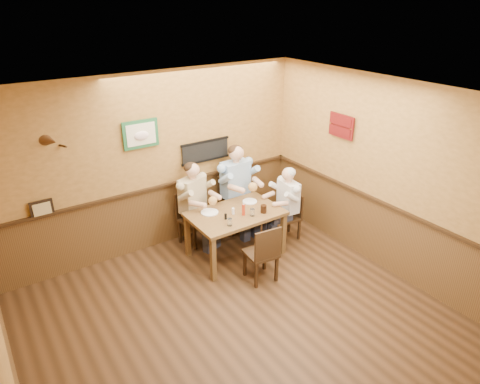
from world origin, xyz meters
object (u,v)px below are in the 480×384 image
(chair_right_end, at_px, (287,217))
(water_glass_left, at_px, (230,222))
(cola_tumbler, at_px, (264,209))
(diner_tan_shirt, at_px, (193,208))
(diner_white_elder, at_px, (288,207))
(diner_blue_polo, at_px, (235,193))
(chair_back_left, at_px, (194,218))
(pepper_shaker, at_px, (226,216))
(chair_back_right, at_px, (236,204))
(salt_shaker, at_px, (233,211))
(chair_near_side, at_px, (261,252))
(water_glass_mid, at_px, (252,212))
(dining_table, at_px, (235,218))
(hot_sauce_bottle, at_px, (244,209))

(chair_right_end, bearing_deg, water_glass_left, -73.78)
(cola_tumbler, bearing_deg, diner_tan_shirt, 127.04)
(diner_white_elder, bearing_deg, diner_blue_polo, -137.74)
(diner_tan_shirt, relative_size, cola_tumbler, 10.40)
(chair_back_left, height_order, diner_white_elder, diner_white_elder)
(pepper_shaker, bearing_deg, chair_back_right, 48.64)
(salt_shaker, bearing_deg, diner_tan_shirt, 112.43)
(chair_right_end, bearing_deg, chair_near_side, -51.47)
(diner_white_elder, relative_size, pepper_shaker, 12.47)
(cola_tumbler, bearing_deg, water_glass_left, -175.79)
(diner_tan_shirt, xyz_separation_m, pepper_shaker, (0.12, -0.80, 0.16))
(diner_blue_polo, xyz_separation_m, salt_shaker, (-0.52, -0.72, 0.11))
(water_glass_left, relative_size, pepper_shaker, 1.19)
(chair_back_right, distance_m, pepper_shaker, 1.10)
(diner_tan_shirt, bearing_deg, chair_right_end, -47.57)
(diner_tan_shirt, distance_m, diner_white_elder, 1.56)
(water_glass_mid, bearing_deg, pepper_shaker, 161.79)
(chair_back_left, relative_size, cola_tumbler, 7.28)
(dining_table, distance_m, chair_back_right, 0.85)
(chair_near_side, xyz_separation_m, cola_tumbler, (0.40, 0.49, 0.36))
(chair_right_end, bearing_deg, water_glass_mid, -72.37)
(diner_blue_polo, bearing_deg, hot_sauce_bottle, -118.70)
(chair_back_right, xyz_separation_m, pepper_shaker, (-0.70, -0.79, 0.31))
(chair_back_left, relative_size, diner_tan_shirt, 0.70)
(chair_near_side, height_order, diner_blue_polo, diner_blue_polo)
(salt_shaker, bearing_deg, water_glass_mid, -43.92)
(chair_back_right, distance_m, diner_white_elder, 0.92)
(diner_blue_polo, bearing_deg, water_glass_left, -130.18)
(pepper_shaker, bearing_deg, chair_near_side, -73.41)
(chair_right_end, bearing_deg, salt_shaker, -85.49)
(water_glass_left, bearing_deg, water_glass_mid, 7.71)
(diner_white_elder, height_order, water_glass_mid, diner_white_elder)
(chair_back_right, xyz_separation_m, water_glass_left, (-0.75, -0.98, 0.32))
(salt_shaker, distance_m, pepper_shaker, 0.19)
(water_glass_left, distance_m, cola_tumbler, 0.65)
(diner_tan_shirt, distance_m, diner_blue_polo, 0.82)
(chair_back_right, height_order, chair_right_end, chair_back_right)
(chair_near_side, relative_size, pepper_shaker, 9.78)
(diner_white_elder, bearing_deg, dining_table, -87.00)
(chair_near_side, bearing_deg, dining_table, -87.92)
(chair_right_end, bearing_deg, diner_white_elder, 95.77)
(pepper_shaker, bearing_deg, hot_sauce_bottle, -7.11)
(diner_white_elder, bearing_deg, diner_tan_shirt, -113.14)
(dining_table, bearing_deg, chair_right_end, -2.76)
(chair_near_side, relative_size, cola_tumbler, 7.32)
(chair_back_right, relative_size, diner_blue_polo, 0.70)
(hot_sauce_bottle, distance_m, salt_shaker, 0.17)
(diner_tan_shirt, bearing_deg, chair_back_left, 0.00)
(chair_back_right, relative_size, salt_shaker, 9.60)
(diner_white_elder, distance_m, cola_tumbler, 0.72)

